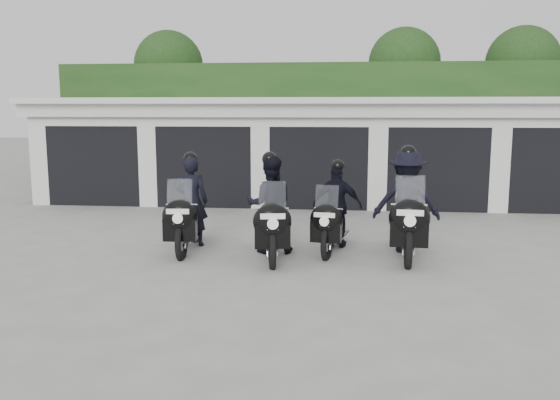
# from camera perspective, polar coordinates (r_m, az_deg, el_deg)

# --- Properties ---
(ground) EXTENTS (80.00, 80.00, 0.00)m
(ground) POSITION_cam_1_polar(r_m,az_deg,el_deg) (10.55, 2.47, -5.99)
(ground) COLOR #9B9B96
(ground) RESTS_ON ground
(garage_block) EXTENTS (16.40, 6.80, 2.96)m
(garage_block) POSITION_cam_1_polar(r_m,az_deg,el_deg) (18.29, 4.05, 4.88)
(garage_block) COLOR silver
(garage_block) RESTS_ON ground
(background_vegetation) EXTENTS (20.00, 3.90, 5.80)m
(background_vegetation) POSITION_cam_1_polar(r_m,az_deg,el_deg) (23.10, 5.44, 9.06)
(background_vegetation) COLOR #183B15
(background_vegetation) RESTS_ON ground
(police_bike_a) EXTENTS (0.74, 2.20, 1.92)m
(police_bike_a) POSITION_cam_1_polar(r_m,az_deg,el_deg) (11.47, -8.80, -0.99)
(police_bike_a) COLOR black
(police_bike_a) RESTS_ON ground
(police_bike_b) EXTENTS (1.02, 2.25, 1.96)m
(police_bike_b) POSITION_cam_1_polar(r_m,az_deg,el_deg) (10.89, -0.95, -1.05)
(police_bike_b) COLOR black
(police_bike_b) RESTS_ON ground
(police_bike_c) EXTENTS (1.05, 2.02, 1.78)m
(police_bike_c) POSITION_cam_1_polar(r_m,az_deg,el_deg) (11.40, 5.36, -1.03)
(police_bike_c) COLOR black
(police_bike_c) RESTS_ON ground
(police_bike_d) EXTENTS (1.29, 2.39, 2.08)m
(police_bike_d) POSITION_cam_1_polar(r_m,az_deg,el_deg) (11.21, 12.12, -0.66)
(police_bike_d) COLOR black
(police_bike_d) RESTS_ON ground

